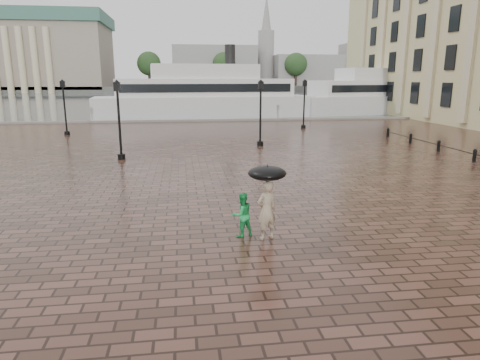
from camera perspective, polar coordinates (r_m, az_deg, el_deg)
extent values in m
plane|color=#321F17|center=(16.26, 1.19, -3.09)|extent=(300.00, 300.00, 0.00)
plane|color=#4C565C|center=(107.53, -6.57, 10.86)|extent=(240.00, 240.00, 0.00)
cube|color=slate|center=(47.69, -4.84, 7.80)|extent=(80.00, 0.60, 0.30)
cube|color=#4C4C47|center=(175.45, -7.12, 12.13)|extent=(300.00, 60.00, 2.00)
cube|color=gray|center=(168.95, -26.80, 14.53)|extent=(55.00, 30.00, 22.00)
cube|color=#386756|center=(169.90, -27.24, 18.55)|extent=(57.00, 32.00, 4.00)
cube|color=gray|center=(165.92, -3.58, 14.90)|extent=(30.00, 22.00, 14.00)
cube|color=gray|center=(172.09, 8.51, 14.23)|extent=(25.00, 22.00, 11.00)
cube|color=gray|center=(184.88, 19.35, 14.35)|extent=(35.00, 22.00, 16.00)
cylinder|color=gray|center=(168.71, 3.47, 15.89)|extent=(6.00, 6.00, 20.00)
cone|color=gray|center=(169.90, 3.54, 20.61)|extent=(5.00, 5.00, 18.00)
cylinder|color=#2D2119|center=(157.60, -21.53, 12.28)|extent=(1.00, 1.00, 8.00)
sphere|color=#1B3919|center=(157.67, -21.70, 14.27)|extent=(8.00, 8.00, 8.00)
cylinder|color=#2D2119|center=(153.75, -11.95, 12.90)|extent=(1.00, 1.00, 8.00)
sphere|color=#1B3919|center=(153.83, -12.05, 14.94)|extent=(8.00, 8.00, 8.00)
cylinder|color=#2D2119|center=(154.16, -2.12, 13.17)|extent=(1.00, 1.00, 8.00)
sphere|color=#1B3919|center=(154.24, -2.14, 15.21)|extent=(8.00, 8.00, 8.00)
cylinder|color=#2D2119|center=(158.79, 7.40, 13.08)|extent=(1.00, 1.00, 8.00)
sphere|color=#1B3919|center=(158.86, 7.46, 15.06)|extent=(8.00, 8.00, 8.00)
cylinder|color=#2D2119|center=(167.28, 16.15, 12.68)|extent=(1.00, 1.00, 8.00)
sphere|color=#1B3919|center=(167.35, 16.28, 14.56)|extent=(8.00, 8.00, 8.00)
cylinder|color=#2D2119|center=(179.10, 23.88, 12.10)|extent=(1.00, 1.00, 8.00)
sphere|color=#1B3919|center=(179.16, 24.05, 13.85)|extent=(8.00, 8.00, 8.00)
cylinder|color=black|center=(27.72, 28.78, 2.79)|extent=(0.20, 0.20, 0.60)
sphere|color=black|center=(27.67, 28.86, 3.44)|extent=(0.22, 0.22, 0.22)
cylinder|color=black|center=(30.56, 24.95, 4.04)|extent=(0.20, 0.20, 0.60)
sphere|color=black|center=(30.52, 25.01, 4.63)|extent=(0.22, 0.22, 0.22)
cylinder|color=black|center=(33.53, 21.77, 5.06)|extent=(0.20, 0.20, 0.60)
sphere|color=black|center=(33.49, 21.82, 5.60)|extent=(0.22, 0.22, 0.22)
cylinder|color=black|center=(36.59, 19.11, 5.90)|extent=(0.20, 0.20, 0.60)
sphere|color=black|center=(36.55, 19.15, 6.39)|extent=(0.22, 0.22, 0.22)
cylinder|color=black|center=(26.03, -15.52, 3.04)|extent=(0.44, 0.44, 0.30)
cylinder|color=black|center=(25.78, -15.78, 7.08)|extent=(0.14, 0.14, 4.00)
cube|color=black|center=(25.65, -16.09, 11.86)|extent=(0.35, 0.35, 0.50)
sphere|color=beige|center=(25.65, -16.09, 11.86)|extent=(0.28, 0.28, 0.28)
cylinder|color=black|center=(30.23, 2.70, 4.90)|extent=(0.44, 0.44, 0.30)
cylinder|color=black|center=(30.01, 2.74, 8.39)|extent=(0.14, 0.14, 4.00)
cube|color=black|center=(29.90, 2.79, 12.50)|extent=(0.35, 0.35, 0.50)
sphere|color=beige|center=(29.90, 2.79, 12.50)|extent=(0.28, 0.28, 0.28)
cylinder|color=black|center=(38.86, -22.07, 5.83)|extent=(0.44, 0.44, 0.30)
cylinder|color=black|center=(38.69, -22.31, 8.54)|extent=(0.14, 0.14, 4.00)
cube|color=black|center=(38.60, -22.59, 11.72)|extent=(0.35, 0.35, 0.50)
sphere|color=beige|center=(38.60, -22.59, 11.72)|extent=(0.28, 0.28, 0.28)
cylinder|color=black|center=(41.27, 8.45, 7.05)|extent=(0.44, 0.44, 0.30)
cylinder|color=black|center=(41.11, 8.53, 9.61)|extent=(0.14, 0.14, 4.00)
cube|color=black|center=(41.03, 8.64, 12.61)|extent=(0.35, 0.35, 0.50)
sphere|color=beige|center=(41.03, 8.64, 12.61)|extent=(0.28, 0.28, 0.28)
imported|color=tan|center=(12.49, 3.57, -4.04)|extent=(0.75, 0.63, 1.75)
imported|color=green|center=(12.73, 0.26, -4.64)|extent=(0.80, 0.72, 1.34)
cube|color=silver|center=(52.79, -4.67, 9.70)|extent=(26.44, 8.59, 2.49)
cube|color=silver|center=(52.69, -4.72, 12.19)|extent=(21.19, 7.29, 2.08)
cube|color=silver|center=(52.68, -4.76, 14.22)|extent=(12.86, 5.90, 1.66)
cylinder|color=black|center=(53.29, -1.34, 16.26)|extent=(1.25, 1.25, 2.49)
cube|color=black|center=(49.97, -4.24, 12.13)|extent=(19.67, 1.91, 0.94)
cube|color=black|center=(55.42, -5.14, 12.23)|extent=(19.67, 1.91, 0.94)
cube|color=silver|center=(62.07, 18.09, 9.59)|extent=(25.32, 11.48, 2.36)
cube|color=silver|center=(61.99, 18.24, 11.58)|extent=(20.35, 9.57, 1.97)
cube|color=silver|center=(61.98, 18.36, 13.22)|extent=(12.55, 7.16, 1.58)
cylinder|color=black|center=(63.92, 20.60, 14.63)|extent=(1.18, 1.18, 2.36)
cube|color=black|center=(59.98, 19.83, 11.42)|extent=(18.22, 4.46, 0.89)
cube|color=black|center=(64.03, 16.74, 11.72)|extent=(18.22, 4.46, 0.89)
cylinder|color=black|center=(12.32, 3.61, -1.31)|extent=(0.02, 0.02, 0.95)
ellipsoid|color=black|center=(12.21, 3.64, 0.92)|extent=(1.10, 1.10, 0.39)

